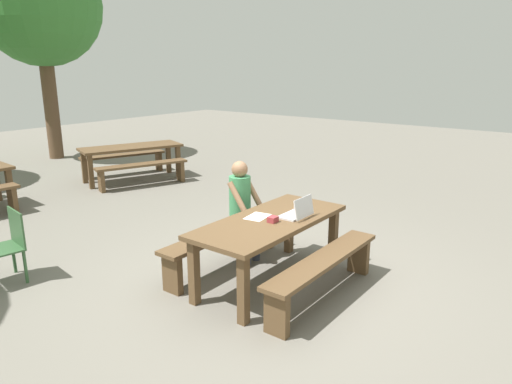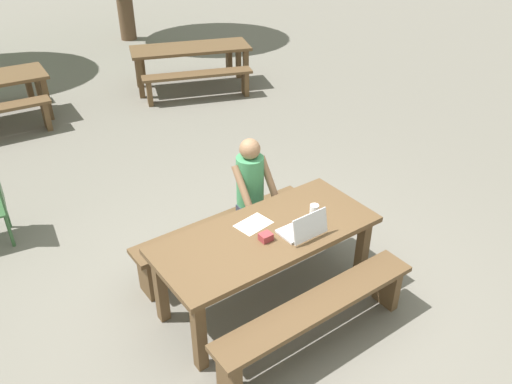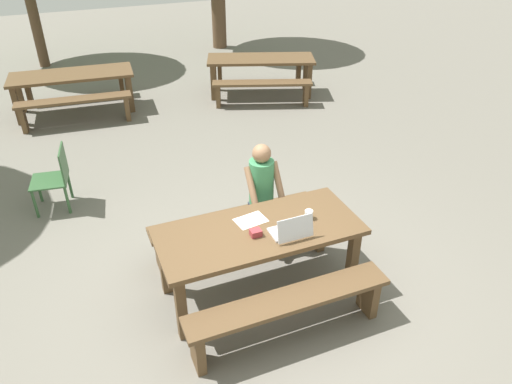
{
  "view_description": "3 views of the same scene",
  "coord_description": "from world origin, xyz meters",
  "px_view_note": "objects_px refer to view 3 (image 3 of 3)",
  "views": [
    {
      "loc": [
        -3.97,
        -2.83,
        2.38
      ],
      "look_at": [
        0.07,
        0.25,
        1.0
      ],
      "focal_mm": 32.98,
      "sensor_mm": 36.0,
      "label": 1
    },
    {
      "loc": [
        -2.14,
        -2.82,
        3.36
      ],
      "look_at": [
        0.07,
        0.25,
        1.0
      ],
      "focal_mm": 36.38,
      "sensor_mm": 36.0,
      "label": 2
    },
    {
      "loc": [
        -1.43,
        -3.4,
        3.45
      ],
      "look_at": [
        0.07,
        0.25,
        1.0
      ],
      "focal_mm": 33.94,
      "sensor_mm": 36.0,
      "label": 3
    }
  ],
  "objects_px": {
    "small_pouch": "(256,233)",
    "laptop": "(291,230)",
    "picnic_table_mid": "(261,63)",
    "person_seated": "(263,191)",
    "picnic_table_front": "(259,238)",
    "picnic_table_rear": "(72,79)",
    "coffee_mug": "(309,215)",
    "plastic_chair": "(55,177)"
  },
  "relations": [
    {
      "from": "person_seated",
      "to": "small_pouch",
      "type": "bearing_deg",
      "value": -117.79
    },
    {
      "from": "small_pouch",
      "to": "coffee_mug",
      "type": "height_order",
      "value": "coffee_mug"
    },
    {
      "from": "picnic_table_front",
      "to": "picnic_table_rear",
      "type": "xyz_separation_m",
      "value": [
        -1.28,
        5.59,
        -0.02
      ]
    },
    {
      "from": "small_pouch",
      "to": "coffee_mug",
      "type": "distance_m",
      "value": 0.58
    },
    {
      "from": "coffee_mug",
      "to": "person_seated",
      "type": "bearing_deg",
      "value": 106.93
    },
    {
      "from": "small_pouch",
      "to": "laptop",
      "type": "bearing_deg",
      "value": -21.47
    },
    {
      "from": "coffee_mug",
      "to": "picnic_table_mid",
      "type": "height_order",
      "value": "coffee_mug"
    },
    {
      "from": "picnic_table_mid",
      "to": "small_pouch",
      "type": "bearing_deg",
      "value": -93.18
    },
    {
      "from": "picnic_table_front",
      "to": "laptop",
      "type": "relative_size",
      "value": 5.51
    },
    {
      "from": "laptop",
      "to": "plastic_chair",
      "type": "relative_size",
      "value": 0.43
    },
    {
      "from": "coffee_mug",
      "to": "plastic_chair",
      "type": "bearing_deg",
      "value": 133.57
    },
    {
      "from": "plastic_chair",
      "to": "person_seated",
      "type": "bearing_deg",
      "value": 58.45
    },
    {
      "from": "small_pouch",
      "to": "picnic_table_mid",
      "type": "height_order",
      "value": "small_pouch"
    },
    {
      "from": "laptop",
      "to": "coffee_mug",
      "type": "xyz_separation_m",
      "value": [
        0.28,
        0.18,
        -0.01
      ]
    },
    {
      "from": "small_pouch",
      "to": "picnic_table_mid",
      "type": "distance_m",
      "value": 5.71
    },
    {
      "from": "person_seated",
      "to": "picnic_table_mid",
      "type": "xyz_separation_m",
      "value": [
        1.88,
        4.52,
        -0.11
      ]
    },
    {
      "from": "small_pouch",
      "to": "picnic_table_rear",
      "type": "relative_size",
      "value": 0.05
    },
    {
      "from": "picnic_table_mid",
      "to": "picnic_table_front",
      "type": "bearing_deg",
      "value": -92.87
    },
    {
      "from": "coffee_mug",
      "to": "picnic_table_front",
      "type": "bearing_deg",
      "value": 177.47
    },
    {
      "from": "small_pouch",
      "to": "picnic_table_front",
      "type": "bearing_deg",
      "value": 50.28
    },
    {
      "from": "small_pouch",
      "to": "picnic_table_mid",
      "type": "bearing_deg",
      "value": 66.72
    },
    {
      "from": "plastic_chair",
      "to": "picnic_table_mid",
      "type": "height_order",
      "value": "plastic_chair"
    },
    {
      "from": "small_pouch",
      "to": "plastic_chair",
      "type": "relative_size",
      "value": 0.12
    },
    {
      "from": "small_pouch",
      "to": "picnic_table_mid",
      "type": "xyz_separation_m",
      "value": [
        2.26,
        5.24,
        -0.15
      ]
    },
    {
      "from": "coffee_mug",
      "to": "picnic_table_mid",
      "type": "xyz_separation_m",
      "value": [
        1.67,
        5.18,
        -0.17
      ]
    },
    {
      "from": "picnic_table_front",
      "to": "small_pouch",
      "type": "bearing_deg",
      "value": -129.72
    },
    {
      "from": "laptop",
      "to": "picnic_table_mid",
      "type": "bearing_deg",
      "value": -110.39
    },
    {
      "from": "coffee_mug",
      "to": "plastic_chair",
      "type": "relative_size",
      "value": 0.11
    },
    {
      "from": "small_pouch",
      "to": "plastic_chair",
      "type": "height_order",
      "value": "plastic_chair"
    },
    {
      "from": "coffee_mug",
      "to": "picnic_table_rear",
      "type": "bearing_deg",
      "value": 107.72
    },
    {
      "from": "picnic_table_front",
      "to": "small_pouch",
      "type": "height_order",
      "value": "small_pouch"
    },
    {
      "from": "picnic_table_mid",
      "to": "person_seated",
      "type": "bearing_deg",
      "value": -92.43
    },
    {
      "from": "picnic_table_front",
      "to": "coffee_mug",
      "type": "height_order",
      "value": "coffee_mug"
    },
    {
      "from": "laptop",
      "to": "coffee_mug",
      "type": "distance_m",
      "value": 0.33
    },
    {
      "from": "laptop",
      "to": "picnic_table_mid",
      "type": "xyz_separation_m",
      "value": [
        1.95,
        5.36,
        -0.18
      ]
    },
    {
      "from": "laptop",
      "to": "person_seated",
      "type": "distance_m",
      "value": 0.85
    },
    {
      "from": "coffee_mug",
      "to": "laptop",
      "type": "bearing_deg",
      "value": -146.92
    },
    {
      "from": "laptop",
      "to": "picnic_table_rear",
      "type": "xyz_separation_m",
      "value": [
        -1.52,
        5.8,
        -0.19
      ]
    },
    {
      "from": "coffee_mug",
      "to": "person_seated",
      "type": "height_order",
      "value": "person_seated"
    },
    {
      "from": "picnic_table_front",
      "to": "laptop",
      "type": "xyz_separation_m",
      "value": [
        0.24,
        -0.2,
        0.16
      ]
    },
    {
      "from": "picnic_table_front",
      "to": "laptop",
      "type": "bearing_deg",
      "value": -40.52
    },
    {
      "from": "person_seated",
      "to": "picnic_table_rear",
      "type": "xyz_separation_m",
      "value": [
        -1.59,
        4.96,
        -0.11
      ]
    }
  ]
}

